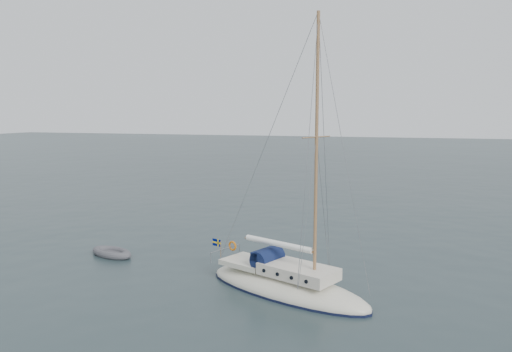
% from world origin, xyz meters
% --- Properties ---
extents(ground, '(300.00, 300.00, 0.00)m').
position_xyz_m(ground, '(0.00, 0.00, 0.00)').
color(ground, black).
rests_on(ground, ground).
extents(sailboat, '(9.10, 2.73, 12.96)m').
position_xyz_m(sailboat, '(1.80, -2.75, 0.98)').
color(sailboat, beige).
rests_on(sailboat, ground).
extents(dinghy, '(2.98, 1.35, 0.43)m').
position_xyz_m(dinghy, '(-9.28, -0.11, 0.19)').
color(dinghy, '#4B4B50').
rests_on(dinghy, ground).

